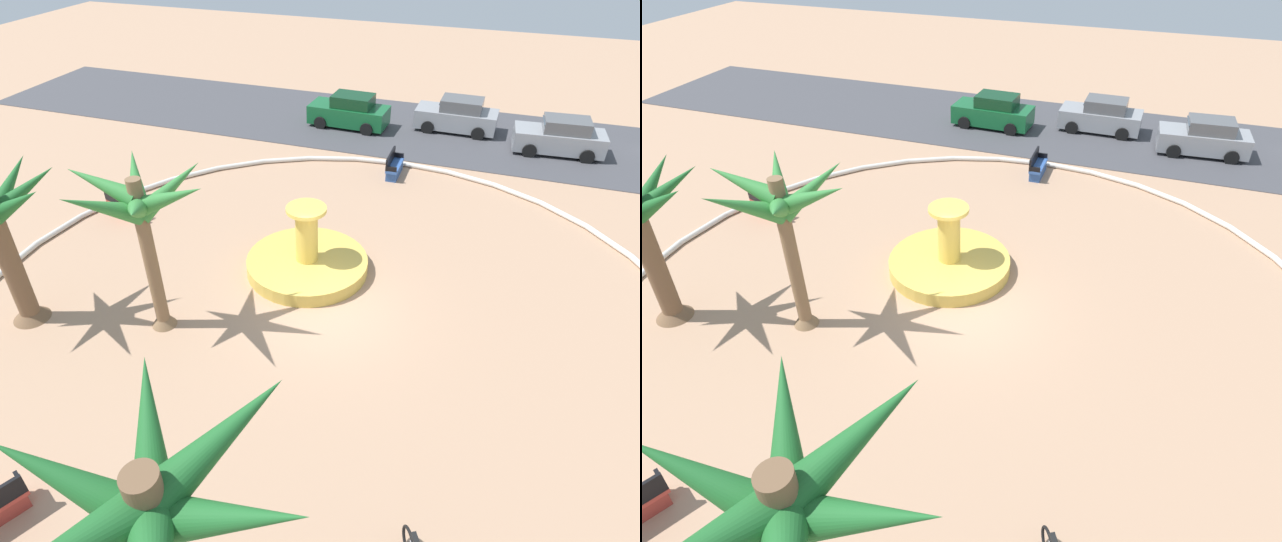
% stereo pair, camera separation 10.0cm
% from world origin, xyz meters
% --- Properties ---
extents(ground_plane, '(80.00, 80.00, 0.00)m').
position_xyz_m(ground_plane, '(0.00, 0.00, 0.00)').
color(ground_plane, tan).
extents(plaza_curb, '(21.59, 21.59, 0.20)m').
position_xyz_m(plaza_curb, '(0.00, 0.00, 0.10)').
color(plaza_curb, silver).
rests_on(plaza_curb, ground).
extents(street_asphalt, '(48.00, 8.00, 0.03)m').
position_xyz_m(street_asphalt, '(0.00, 15.19, 0.01)').
color(street_asphalt, '#424247').
rests_on(street_asphalt, ground).
extents(fountain, '(3.95, 3.95, 2.34)m').
position_xyz_m(fountain, '(-1.24, 1.76, 0.33)').
color(fountain, gold).
rests_on(fountain, ground).
extents(palm_tree_by_curb, '(3.90, 3.44, 4.89)m').
position_xyz_m(palm_tree_by_curb, '(-4.21, -2.12, 3.72)').
color(palm_tree_by_curb, brown).
rests_on(palm_tree_by_curb, ground).
extents(palm_tree_mid_plaza, '(3.67, 3.63, 6.05)m').
position_xyz_m(palm_tree_mid_plaza, '(1.26, -9.46, 4.62)').
color(palm_tree_mid_plaza, brown).
rests_on(palm_tree_mid_plaza, ground).
extents(bench_east, '(0.52, 1.61, 1.00)m').
position_xyz_m(bench_east, '(-0.15, 9.64, 0.35)').
color(bench_east, '#335BA8').
rests_on(bench_east, ground).
extents(bench_north, '(1.68, 0.96, 1.00)m').
position_xyz_m(bench_north, '(-9.07, 2.87, 0.35)').
color(bench_north, '#B73D33').
rests_on(bench_north, ground).
extents(parked_car_leftmost, '(4.07, 2.05, 1.67)m').
position_xyz_m(parked_car_leftmost, '(-3.62, 14.49, 0.78)').
color(parked_car_leftmost, '#145B2D').
rests_on(parked_car_leftmost, ground).
extents(parked_car_second, '(4.02, 1.97, 1.67)m').
position_xyz_m(parked_car_second, '(1.68, 15.70, 0.78)').
color(parked_car_second, gray).
rests_on(parked_car_second, ground).
extents(parked_car_third, '(4.10, 2.12, 1.67)m').
position_xyz_m(parked_car_third, '(6.55, 14.44, 0.78)').
color(parked_car_third, gray).
rests_on(parked_car_third, ground).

